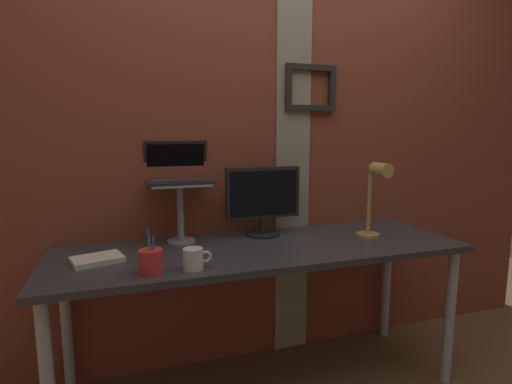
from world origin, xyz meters
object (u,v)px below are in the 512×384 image
Objects in this scene: laptop at (178,171)px; coffee_mug at (194,259)px; desk_lamp at (376,192)px; monitor at (263,197)px; pen_cup at (151,262)px.

laptop is 0.57m from coffee_mug.
coffee_mug is (-0.96, -0.16, -0.20)m from desk_lamp.
monitor is 0.58m from desk_lamp.
laptop reaches higher than monitor.
monitor is 3.43× the size of coffee_mug.
desk_lamp is at bearing -25.71° from monitor.
desk_lamp is at bearing 8.34° from pen_cup.
monitor is 0.75m from pen_cup.
desk_lamp is at bearing -18.07° from laptop.
laptop is 2.73× the size of coffee_mug.
desk_lamp is 2.19× the size of pen_cup.
pen_cup is at bearing -145.66° from monitor.
pen_cup is (-0.17, -0.47, -0.30)m from laptop.
laptop is 0.81× the size of desk_lamp.
pen_cup is (-1.12, -0.16, -0.20)m from desk_lamp.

